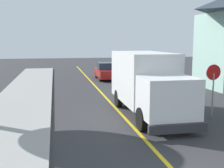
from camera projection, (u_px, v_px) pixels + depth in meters
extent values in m
cube|color=gold|center=(115.00, 107.00, 16.30)|extent=(0.16, 56.00, 0.01)
cube|color=silver|center=(143.00, 77.00, 15.19)|extent=(2.41, 5.00, 2.60)
cube|color=white|center=(168.00, 97.00, 11.87)|extent=(2.28, 2.00, 1.70)
cube|color=#1E2D3D|center=(177.00, 92.00, 10.94)|extent=(2.04, 0.08, 0.75)
cube|color=#2D2D33|center=(178.00, 128.00, 10.98)|extent=(2.40, 0.20, 0.36)
cylinder|color=black|center=(188.00, 117.00, 12.41)|extent=(0.30, 1.00, 1.00)
cylinder|color=black|center=(142.00, 119.00, 12.00)|extent=(0.30, 1.00, 1.00)
cylinder|color=black|center=(153.00, 97.00, 16.82)|extent=(0.30, 1.00, 1.00)
cylinder|color=black|center=(118.00, 98.00, 16.41)|extent=(0.30, 1.00, 1.00)
cube|color=silver|center=(131.00, 81.00, 22.38)|extent=(2.01, 4.48, 0.76)
cube|color=#1E2D3D|center=(131.00, 72.00, 22.41)|extent=(1.67, 1.87, 0.64)
cylinder|color=black|center=(147.00, 88.00, 21.27)|extent=(0.25, 0.65, 0.64)
cylinder|color=black|center=(127.00, 89.00, 20.88)|extent=(0.25, 0.65, 0.64)
cylinder|color=black|center=(135.00, 83.00, 23.97)|extent=(0.25, 0.65, 0.64)
cylinder|color=black|center=(117.00, 83.00, 23.58)|extent=(0.25, 0.65, 0.64)
cube|color=maroon|center=(106.00, 73.00, 28.29)|extent=(1.84, 4.42, 0.76)
cube|color=#1E2D3D|center=(106.00, 66.00, 28.33)|extent=(1.60, 1.81, 0.64)
cylinder|color=black|center=(117.00, 78.00, 27.12)|extent=(0.23, 0.64, 0.64)
cylinder|color=black|center=(100.00, 78.00, 26.82)|extent=(0.23, 0.64, 0.64)
cylinder|color=black|center=(111.00, 74.00, 29.86)|extent=(0.23, 0.64, 0.64)
cylinder|color=black|center=(96.00, 75.00, 29.56)|extent=(0.23, 0.64, 0.64)
cylinder|color=gray|center=(213.00, 95.00, 14.20)|extent=(0.08, 0.08, 2.20)
cylinder|color=red|center=(214.00, 72.00, 14.06)|extent=(0.76, 0.03, 0.76)
cylinder|color=white|center=(213.00, 72.00, 14.08)|extent=(0.80, 0.02, 0.80)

